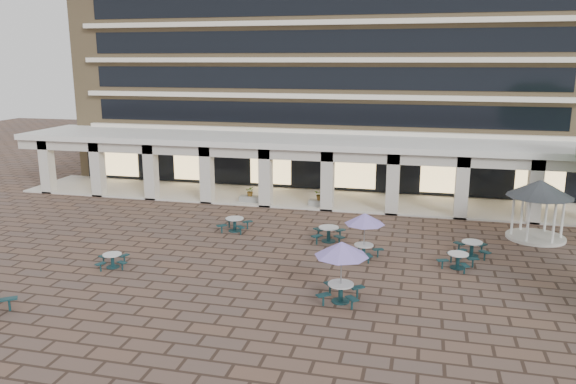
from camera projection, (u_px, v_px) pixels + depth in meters
The scene contains 13 objects.
ground at pixel (236, 274), 25.97m from camera, with size 120.00×120.00×0.00m, color brown.
apartment_building at pixel (331, 25), 47.17m from camera, with size 40.00×15.50×25.20m.
retail_arcade at pixel (304, 158), 39.28m from camera, with size 42.00×6.60×4.40m.
picnic_table_6 at pixel (365, 220), 27.64m from camera, with size 2.01×2.01×2.32m.
picnic_table_7 at pixel (458, 259), 26.67m from camera, with size 2.02×2.02×0.73m.
picnic_table_8 at pixel (112, 259), 26.79m from camera, with size 1.83×1.83×0.67m.
picnic_table_10 at pixel (329, 233), 30.60m from camera, with size 1.99×1.99×0.82m.
picnic_table_11 at pixel (342, 251), 22.54m from camera, with size 2.22×2.22×2.57m.
picnic_table_12 at pixel (235, 223), 32.46m from camera, with size 1.81×1.81×0.79m.
picnic_table_13 at pixel (472, 247), 28.32m from camera, with size 1.77×1.77×0.77m.
gazebo at pixel (540, 195), 30.63m from camera, with size 3.55×3.55×3.30m.
planter_left at pixel (250, 197), 38.84m from camera, with size 1.50×0.62×1.21m.
planter_right at pixel (320, 200), 37.69m from camera, with size 1.50×0.79×1.28m.
Camera 1 is at (8.14, -23.14, 9.66)m, focal length 35.00 mm.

